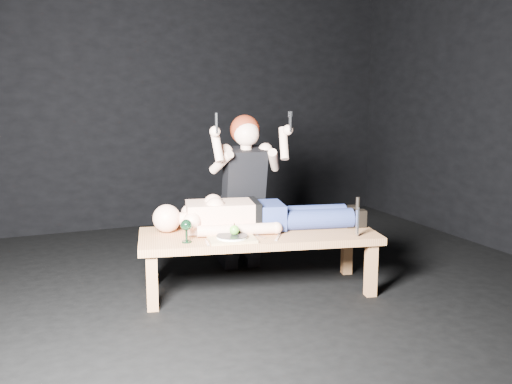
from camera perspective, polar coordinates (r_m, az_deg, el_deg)
ground at (r=4.31m, az=1.07°, el=-10.11°), size 5.00×5.00×0.00m
back_wall at (r=6.41m, az=-7.90°, el=10.12°), size 5.00×0.00×5.00m
table at (r=4.28m, az=0.26°, el=-7.04°), size 1.86×1.01×0.45m
lying_man at (r=4.32m, az=0.67°, el=-1.98°), size 1.86×0.90×0.27m
kneeling_woman at (r=4.71m, az=-1.43°, el=0.12°), size 0.79×0.86×1.34m
serving_tray at (r=4.00m, az=-2.44°, el=-4.79°), size 0.36×0.29×0.02m
plate at (r=4.00m, az=-2.44°, el=-4.54°), size 0.25×0.25×0.02m
apple at (r=4.00m, az=-2.20°, el=-3.86°), size 0.07×0.07×0.07m
goblet at (r=3.96m, az=-7.05°, el=-3.93°), size 0.09×0.09×0.16m
fork_flat at (r=3.95m, az=-4.97°, el=-5.11°), size 0.05×0.19×0.01m
knife_flat at (r=4.08m, az=2.25°, el=-4.58°), size 0.12×0.17×0.01m
spoon_flat at (r=4.13m, az=0.08°, el=-4.42°), size 0.08×0.18×0.01m
carving_knife at (r=4.15m, az=10.21°, el=-2.48°), size 0.04×0.05×0.29m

